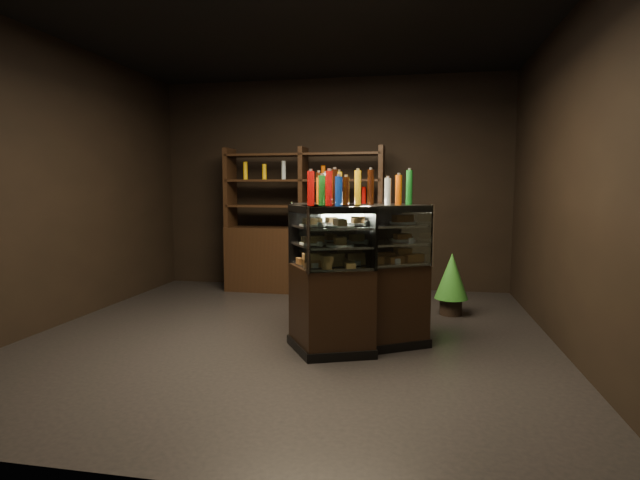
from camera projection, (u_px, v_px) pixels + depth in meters
The scene contains 7 objects.
ground at pixel (290, 336), 4.92m from camera, with size 5.00×5.00×0.00m, color black.
room_shell at pixel (289, 136), 4.71m from camera, with size 5.02×5.02×3.01m.
display_case at pixel (344, 297), 4.63m from camera, with size 1.45×1.33×1.31m.
food_display at pixel (344, 240), 4.57m from camera, with size 1.10×1.11×0.41m.
bottles_top at pixel (344, 189), 4.53m from camera, with size 0.94×0.97×0.30m.
potted_conifer at pixel (452, 275), 5.68m from camera, with size 0.38×0.38×0.81m.
back_shelving at pixel (304, 248), 6.91m from camera, with size 2.20×0.46×2.00m.
Camera 1 is at (1.19, -4.65, 1.45)m, focal length 28.00 mm.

